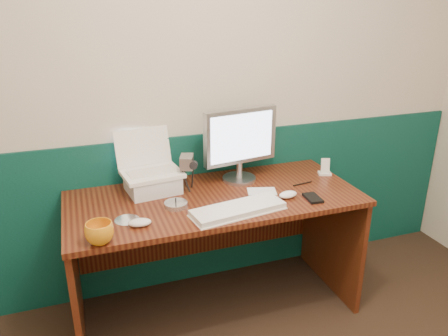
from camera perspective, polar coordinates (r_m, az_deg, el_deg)
name	(u,v)px	position (r m, az deg, el deg)	size (l,w,h in m)	color
back_wall	(215,92)	(2.63, -1.15, 9.92)	(3.50, 0.04, 2.50)	beige
wainscot	(217,207)	(2.86, -0.97, -5.05)	(3.48, 0.02, 1.00)	#083628
desk	(216,255)	(2.59, -1.12, -11.25)	(1.60, 0.70, 0.75)	#37110A
laptop_riser	(153,183)	(2.48, -9.31, -1.99)	(0.28, 0.23, 0.10)	white
laptop	(151,153)	(2.42, -9.56, 1.95)	(0.32, 0.24, 0.27)	white
monitor	(240,144)	(2.54, 2.05, 3.14)	(0.45, 0.13, 0.45)	#A4A5A9
keyboard	(238,210)	(2.22, 1.85, -5.49)	(0.48, 0.16, 0.03)	white
mouse_right	(288,195)	(2.41, 8.36, -3.45)	(0.11, 0.06, 0.04)	white
mouse_left	(140,222)	(2.13, -10.95, -7.00)	(0.11, 0.07, 0.04)	white
mug	(99,233)	(2.02, -15.95, -8.16)	(0.13, 0.13, 0.10)	orange
camcorder	(187,173)	(2.46, -4.84, -0.70)	(0.09, 0.13, 0.20)	#A9AAAE
cd_spindle	(176,205)	(2.29, -6.30, -4.77)	(0.12, 0.12, 0.03)	silver
cd_loose_a	(127,220)	(2.21, -12.56, -6.62)	(0.12, 0.12, 0.00)	silver
pen	(302,184)	(2.60, 10.22, -2.02)	(0.01, 0.01, 0.13)	black
papers	(262,191)	(2.47, 4.96, -3.06)	(0.16, 0.11, 0.00)	silver
dock	(325,173)	(2.77, 13.00, -0.68)	(0.08, 0.06, 0.01)	white
music_player	(325,165)	(2.75, 13.09, 0.33)	(0.05, 0.01, 0.09)	white
pda	(313,198)	(2.41, 11.52, -3.85)	(0.07, 0.12, 0.01)	black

